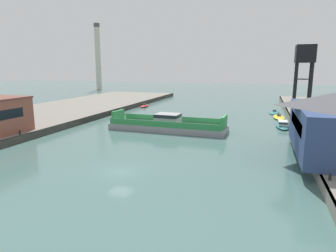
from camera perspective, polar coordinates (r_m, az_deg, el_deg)
ground_plane at (r=34.90m, az=-9.19°, el=-8.69°), size 400.00×400.00×0.00m
quay_left at (r=71.08m, az=-27.26°, el=0.93°), size 28.00×140.00×1.23m
chain_ferry at (r=56.63m, az=-0.03°, el=0.24°), size 22.72×7.14×3.30m
moored_boat_near_left at (r=83.19m, az=19.94°, el=2.55°), size 3.33×8.52×0.88m
moored_boat_near_right at (r=74.74m, az=20.71°, el=1.63°), size 3.03×7.98×1.00m
moored_boat_mid_left at (r=90.28m, az=-4.57°, el=3.89°), size 1.99×5.37×1.06m
moored_boat_mid_right at (r=63.62m, az=21.33°, el=0.24°), size 2.77×8.37×1.37m
crane_tower at (r=65.84m, az=25.00°, el=11.47°), size 3.63×3.63×15.03m
bollard_right_mid at (r=32.41m, az=28.92°, el=-8.54°), size 0.32×0.32×0.71m
bollard_left_aft at (r=53.01m, az=-26.81°, el=-1.06°), size 0.32×0.32×0.71m
bollard_right_aft at (r=38.11m, az=27.27°, el=-5.55°), size 0.32×0.32×0.71m
smokestack_distant_a at (r=164.76m, az=-13.44°, el=13.21°), size 3.06×3.06×34.55m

